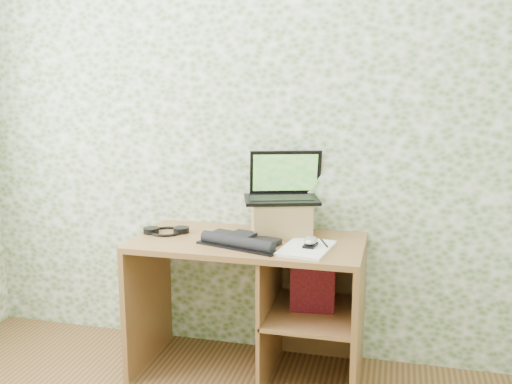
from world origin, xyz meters
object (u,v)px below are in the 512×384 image
(notepad, at_px, (307,248))
(keyboard, at_px, (240,241))
(desk, at_px, (264,288))
(laptop, at_px, (283,188))
(riser, at_px, (281,218))

(notepad, bearing_deg, keyboard, -172.08)
(desk, relative_size, notepad, 3.75)
(desk, xyz_separation_m, laptop, (0.07, 0.16, 0.52))
(keyboard, bearing_deg, riser, 72.24)
(riser, bearing_deg, keyboard, -124.69)
(notepad, bearing_deg, riser, 135.12)
(laptop, bearing_deg, desk, -131.08)
(laptop, distance_m, notepad, 0.41)
(laptop, distance_m, keyboard, 0.39)
(laptop, bearing_deg, keyboard, -138.08)
(riser, relative_size, laptop, 0.68)
(desk, height_order, riser, riser)
(riser, distance_m, keyboard, 0.30)
(keyboard, bearing_deg, laptop, 76.48)
(desk, distance_m, riser, 0.39)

